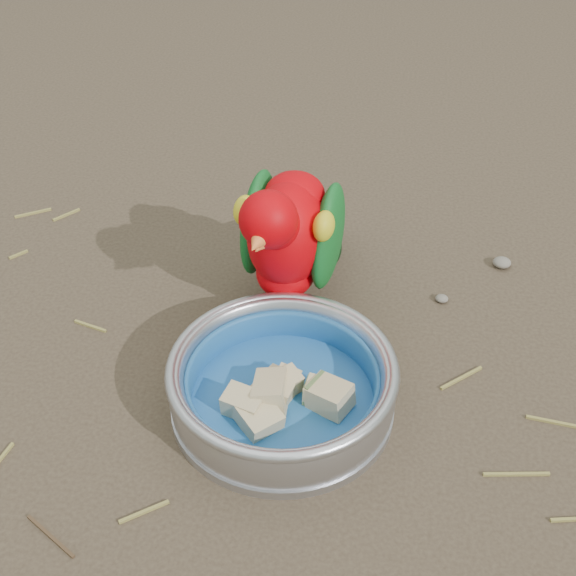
# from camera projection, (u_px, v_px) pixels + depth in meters

# --- Properties ---
(ground) EXTENTS (60.00, 60.00, 0.00)m
(ground) POSITION_uv_depth(u_px,v_px,m) (294.00, 402.00, 0.82)
(ground) COLOR #453829
(food_bowl) EXTENTS (0.23, 0.23, 0.02)m
(food_bowl) POSITION_uv_depth(u_px,v_px,m) (283.00, 402.00, 0.81)
(food_bowl) COLOR #B2B2BA
(food_bowl) RESTS_ON ground
(bowl_wall) EXTENTS (0.23, 0.23, 0.04)m
(bowl_wall) POSITION_uv_depth(u_px,v_px,m) (282.00, 382.00, 0.79)
(bowl_wall) COLOR #B2B2BA
(bowl_wall) RESTS_ON food_bowl
(fruit_wedges) EXTENTS (0.14, 0.14, 0.03)m
(fruit_wedges) POSITION_uv_depth(u_px,v_px,m) (282.00, 387.00, 0.80)
(fruit_wedges) COLOR tan
(fruit_wedges) RESTS_ON food_bowl
(lory_parrot) EXTENTS (0.15, 0.25, 0.19)m
(lory_parrot) POSITION_uv_depth(u_px,v_px,m) (288.00, 246.00, 0.88)
(lory_parrot) COLOR #C20006
(lory_parrot) RESTS_ON ground
(ground_debris) EXTENTS (0.90, 0.80, 0.01)m
(ground_debris) POSITION_uv_depth(u_px,v_px,m) (255.00, 371.00, 0.85)
(ground_debris) COLOR olive
(ground_debris) RESTS_ON ground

